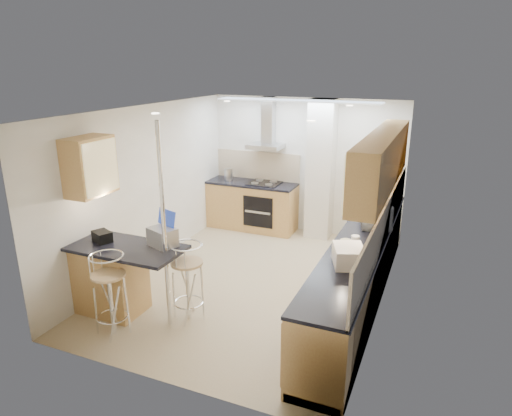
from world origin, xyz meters
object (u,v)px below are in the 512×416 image
at_px(bar_stool_end, 188,282).
at_px(bread_bin, 348,256).
at_px(bar_stool_near, 110,295).
at_px(laptop, 163,237).
at_px(microwave, 377,214).

distance_m(bar_stool_end, bread_bin, 1.99).
xyz_separation_m(bar_stool_near, bread_bin, (2.54, 1.02, 0.52)).
relative_size(laptop, bar_stool_end, 0.33).
relative_size(bar_stool_near, bar_stool_end, 1.00).
xyz_separation_m(laptop, bar_stool_end, (0.33, -0.00, -0.54)).
bearing_deg(bar_stool_near, bar_stool_end, 39.31).
distance_m(bar_stool_near, bread_bin, 2.78).
height_order(microwave, bar_stool_near, microwave).
bearing_deg(bread_bin, bar_stool_near, -178.59).
xyz_separation_m(microwave, bar_stool_end, (-1.96, -1.83, -0.58)).
bearing_deg(bar_stool_end, microwave, -38.36).
xyz_separation_m(bar_stool_near, bar_stool_end, (0.66, 0.64, -0.00)).
height_order(laptop, bar_stool_end, laptop).
distance_m(laptop, bar_stool_near, 0.90).
distance_m(microwave, bar_stool_near, 3.64).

